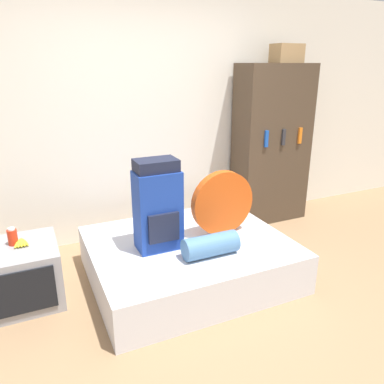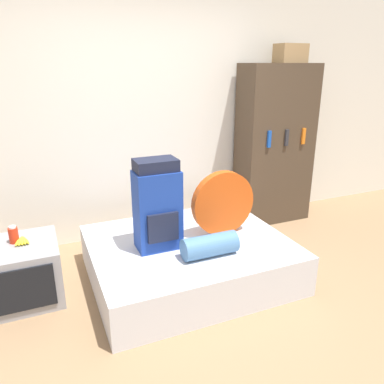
% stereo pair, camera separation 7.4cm
% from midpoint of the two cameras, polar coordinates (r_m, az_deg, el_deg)
% --- Properties ---
extents(ground_plane, '(16.00, 16.00, 0.00)m').
position_cam_midpoint_polar(ground_plane, '(3.02, 4.00, -18.66)').
color(ground_plane, '#997551').
extents(wall_back, '(8.00, 0.05, 2.60)m').
position_cam_midpoint_polar(wall_back, '(4.09, -7.88, 11.22)').
color(wall_back, silver).
rests_on(wall_back, ground_plane).
extents(bed, '(1.70, 1.41, 0.36)m').
position_cam_midpoint_polar(bed, '(3.42, -1.14, -10.08)').
color(bed, silver).
rests_on(bed, ground_plane).
extents(backpack, '(0.37, 0.27, 0.77)m').
position_cam_midpoint_polar(backpack, '(3.09, -5.92, -2.19)').
color(backpack, navy).
rests_on(backpack, bed).
extents(tent_bag, '(0.59, 0.08, 0.59)m').
position_cam_midpoint_polar(tent_bag, '(3.38, 4.02, -1.64)').
color(tent_bag, '#D14C14').
rests_on(tent_bag, bed).
extents(sleeping_roll, '(0.46, 0.18, 0.18)m').
position_cam_midpoint_polar(sleeping_roll, '(3.06, 2.15, -8.12)').
color(sleeping_roll, teal).
rests_on(sleeping_roll, bed).
extents(television, '(0.59, 0.62, 0.48)m').
position_cam_midpoint_polar(television, '(3.38, -25.17, -11.28)').
color(television, '#939399').
rests_on(television, ground_plane).
extents(canister, '(0.07, 0.07, 0.14)m').
position_cam_midpoint_polar(canister, '(3.30, -26.26, -6.14)').
color(canister, red).
rests_on(canister, television).
extents(banana_bunch, '(0.13, 0.17, 0.03)m').
position_cam_midpoint_polar(banana_bunch, '(3.30, -25.17, -6.98)').
color(banana_bunch, yellow).
rests_on(banana_bunch, television).
extents(bookshelf, '(0.88, 0.43, 1.85)m').
position_cam_midpoint_polar(bookshelf, '(4.57, 11.55, 7.03)').
color(bookshelf, '#473828').
rests_on(bookshelf, ground_plane).
extents(cardboard_box, '(0.33, 0.22, 0.20)m').
position_cam_midpoint_polar(cardboard_box, '(4.54, 13.76, 19.83)').
color(cardboard_box, '#A88456').
rests_on(cardboard_box, bookshelf).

